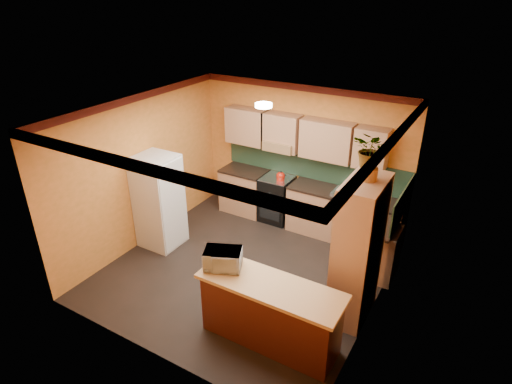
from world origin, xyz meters
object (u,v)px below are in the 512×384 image
base_cabinets_back (305,207)px  stove (277,199)px  fridge (159,201)px  microwave (223,259)px  breakfast_bar (270,315)px  pantry (358,251)px

base_cabinets_back → stove: 0.63m
fridge → microwave: size_ratio=3.51×
breakfast_bar → microwave: size_ratio=3.71×
stove → microwave: 3.09m
fridge → microwave: (2.13, -1.12, 0.21)m
fridge → microwave: 2.42m
stove → microwave: microwave is taller
base_cabinets_back → microwave: (0.11, -2.94, 0.62)m
stove → fridge: 2.33m
stove → fridge: bearing=-127.3°
pantry → breakfast_bar: size_ratio=1.17×
pantry → fridge: bearing=179.5°
stove → fridge: size_ratio=0.54×
breakfast_bar → microwave: 0.95m
base_cabinets_back → stove: (-0.62, -0.00, 0.02)m
pantry → microwave: size_ratio=4.33×
fridge → pantry: (3.60, -0.03, 0.20)m
base_cabinets_back → pantry: pantry is taller
pantry → breakfast_bar: (-0.75, -1.08, -0.61)m
stove → pantry: size_ratio=0.43×
breakfast_bar → fridge: bearing=158.6°
fridge → pantry: size_ratio=0.81×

